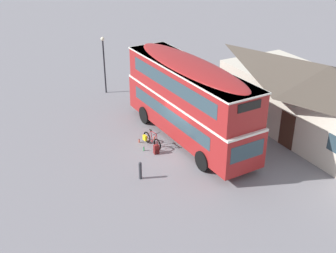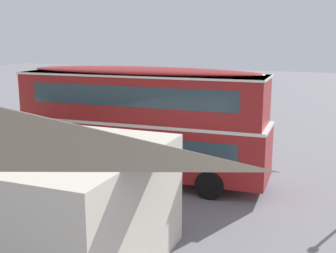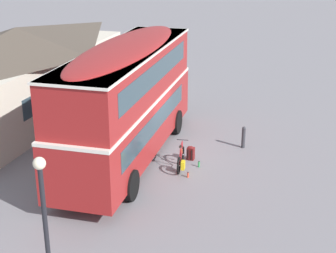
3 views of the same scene
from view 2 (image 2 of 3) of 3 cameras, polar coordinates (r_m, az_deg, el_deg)
The scene contains 7 objects.
ground_plane at distance 19.68m, azimuth -4.19°, elevation -5.90°, with size 120.00×120.00×0.00m, color slate.
double_decker_bus at distance 17.84m, azimuth -3.57°, elevation 1.03°, with size 10.68×3.34×4.79m.
touring_bicycle at distance 20.29m, azimuth 0.11°, elevation -4.21°, with size 1.72×0.65×1.02m.
backpack_on_ground at distance 20.80m, azimuth -2.16°, elevation -4.03°, with size 0.30×0.29×0.58m.
water_bottle_red_squeeze at distance 20.56m, azimuth 2.33°, elevation -4.79°, with size 0.08×0.08×0.22m.
water_bottle_green_metal at distance 21.06m, azimuth -0.11°, elevation -4.33°, with size 0.08×0.08×0.25m.
kerb_bollard at distance 23.13m, azimuth -4.52°, elevation -1.90°, with size 0.16×0.16×0.97m.
Camera 2 is at (-8.99, 16.44, 6.00)m, focal length 45.96 mm.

